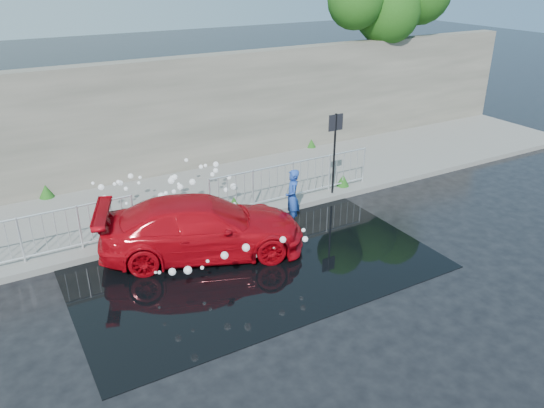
{
  "coord_description": "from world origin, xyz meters",
  "views": [
    {
      "loc": [
        -4.3,
        -8.22,
        6.23
      ],
      "look_at": [
        1.39,
        1.7,
        1.0
      ],
      "focal_mm": 35.0,
      "sensor_mm": 36.0,
      "label": 1
    }
  ],
  "objects": [
    {
      "name": "weeds",
      "position": [
        -0.17,
        4.47,
        0.33
      ],
      "size": [
        12.17,
        3.93,
        0.42
      ],
      "color": "#155118",
      "rests_on": "pavement"
    },
    {
      "name": "tree",
      "position": [
        9.73,
        7.41,
        4.87
      ],
      "size": [
        5.15,
        2.38,
        6.37
      ],
      "color": "#332114",
      "rests_on": "ground"
    },
    {
      "name": "puddle",
      "position": [
        0.5,
        1.0,
        0.01
      ],
      "size": [
        8.0,
        5.0,
        0.01
      ],
      "primitive_type": "cube",
      "color": "black",
      "rests_on": "ground"
    },
    {
      "name": "railing_left",
      "position": [
        -4.0,
        3.35,
        0.74
      ],
      "size": [
        5.05,
        0.05,
        1.1
      ],
      "color": "silver",
      "rests_on": "pavement"
    },
    {
      "name": "person",
      "position": [
        2.31,
        2.25,
        0.75
      ],
      "size": [
        0.55,
        0.64,
        1.5
      ],
      "primitive_type": "imported",
      "rotation": [
        0.0,
        0.0,
        -1.97
      ],
      "color": "#2145A5",
      "rests_on": "ground"
    },
    {
      "name": "water_spray",
      "position": [
        -0.25,
        3.33,
        0.75
      ],
      "size": [
        3.62,
        5.7,
        1.07
      ],
      "color": "white",
      "rests_on": "ground"
    },
    {
      "name": "curb",
      "position": [
        0.0,
        3.0,
        0.08
      ],
      "size": [
        30.0,
        0.25,
        0.16
      ],
      "primitive_type": "cube",
      "color": "gray",
      "rests_on": "ground"
    },
    {
      "name": "railing_right",
      "position": [
        3.0,
        3.35,
        0.74
      ],
      "size": [
        5.05,
        0.05,
        1.1
      ],
      "color": "silver",
      "rests_on": "pavement"
    },
    {
      "name": "red_car",
      "position": [
        -0.28,
        2.0,
        0.68
      ],
      "size": [
        5.03,
        3.35,
        1.35
      ],
      "primitive_type": "imported",
      "rotation": [
        0.0,
        0.0,
        1.23
      ],
      "color": "#AC0610",
      "rests_on": "ground"
    },
    {
      "name": "retaining_wall",
      "position": [
        0.0,
        7.2,
        1.9
      ],
      "size": [
        30.0,
        0.6,
        3.5
      ],
      "primitive_type": "cube",
      "color": "#555247",
      "rests_on": "pavement"
    },
    {
      "name": "ground",
      "position": [
        0.0,
        0.0,
        0.0
      ],
      "size": [
        90.0,
        90.0,
        0.0
      ],
      "primitive_type": "plane",
      "color": "black",
      "rests_on": "ground"
    },
    {
      "name": "pavement",
      "position": [
        0.0,
        5.0,
        0.07
      ],
      "size": [
        30.0,
        4.0,
        0.15
      ],
      "primitive_type": "cube",
      "color": "gray",
      "rests_on": "ground"
    },
    {
      "name": "sign_post",
      "position": [
        4.2,
        3.1,
        1.72
      ],
      "size": [
        0.45,
        0.06,
        2.5
      ],
      "color": "black",
      "rests_on": "ground"
    }
  ]
}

